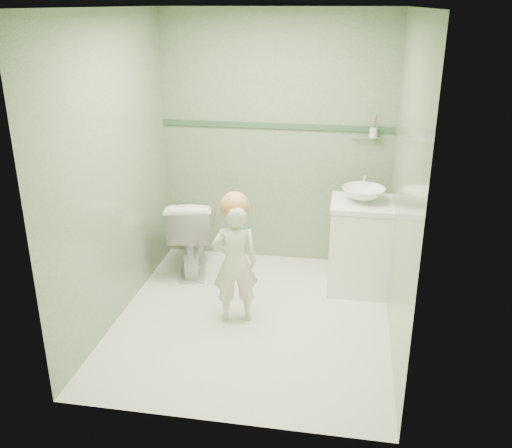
# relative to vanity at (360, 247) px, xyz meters

# --- Properties ---
(ground) EXTENTS (2.50, 2.50, 0.00)m
(ground) POSITION_rel_vanity_xyz_m (-0.84, -0.70, -0.40)
(ground) COLOR white
(ground) RESTS_ON ground
(room_shell) EXTENTS (2.50, 2.54, 2.40)m
(room_shell) POSITION_rel_vanity_xyz_m (-0.84, -0.70, 0.80)
(room_shell) COLOR #688D64
(room_shell) RESTS_ON ground
(trim_stripe) EXTENTS (2.20, 0.02, 0.05)m
(trim_stripe) POSITION_rel_vanity_xyz_m (-0.84, 0.54, 0.95)
(trim_stripe) COLOR #345338
(trim_stripe) RESTS_ON room_shell
(vanity) EXTENTS (0.52, 0.50, 0.80)m
(vanity) POSITION_rel_vanity_xyz_m (0.00, 0.00, 0.00)
(vanity) COLOR white
(vanity) RESTS_ON ground
(counter) EXTENTS (0.54, 0.52, 0.04)m
(counter) POSITION_rel_vanity_xyz_m (0.00, 0.00, 0.41)
(counter) COLOR white
(counter) RESTS_ON vanity
(basin) EXTENTS (0.37, 0.37, 0.13)m
(basin) POSITION_rel_vanity_xyz_m (0.00, 0.00, 0.49)
(basin) COLOR white
(basin) RESTS_ON counter
(faucet) EXTENTS (0.03, 0.13, 0.18)m
(faucet) POSITION_rel_vanity_xyz_m (0.00, 0.19, 0.57)
(faucet) COLOR silver
(faucet) RESTS_ON counter
(cup_holder) EXTENTS (0.26, 0.07, 0.21)m
(cup_holder) POSITION_rel_vanity_xyz_m (0.05, 0.48, 0.93)
(cup_holder) COLOR silver
(cup_holder) RESTS_ON room_shell
(toilet) EXTENTS (0.56, 0.81, 0.75)m
(toilet) POSITION_rel_vanity_xyz_m (-1.58, 0.10, -0.02)
(toilet) COLOR white
(toilet) RESTS_ON ground
(toddler) EXTENTS (0.43, 0.34, 1.01)m
(toddler) POSITION_rel_vanity_xyz_m (-0.98, -0.72, 0.11)
(toddler) COLOR beige
(toddler) RESTS_ON ground
(hair_cap) EXTENTS (0.22, 0.22, 0.22)m
(hair_cap) POSITION_rel_vanity_xyz_m (-0.98, -0.70, 0.58)
(hair_cap) COLOR #C57C44
(hair_cap) RESTS_ON toddler
(teal_toothbrush) EXTENTS (0.10, 0.14, 0.08)m
(teal_toothbrush) POSITION_rel_vanity_xyz_m (-0.87, -0.82, 0.46)
(teal_toothbrush) COLOR #05835A
(teal_toothbrush) RESTS_ON toddler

